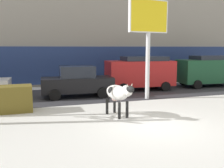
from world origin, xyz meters
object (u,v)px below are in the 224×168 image
at_px(car_black_sedan, 77,82).
at_px(car_red_van, 140,72).
at_px(car_darkgreen_van, 209,70).
at_px(pedestrian_near_billboard, 114,75).
at_px(billboard, 149,22).
at_px(dumpster, 13,99).
at_px(cow_holstein, 117,93).

relative_size(car_black_sedan, car_red_van, 0.91).
xyz_separation_m(car_black_sedan, car_darkgreen_van, (10.21, 1.02, 0.33)).
height_order(car_red_van, pedestrian_near_billboard, car_red_van).
bearing_deg(billboard, car_darkgreen_van, 24.05).
height_order(billboard, dumpster, billboard).
bearing_deg(car_darkgreen_van, cow_holstein, -147.59).
bearing_deg(car_red_van, cow_holstein, -122.34).
height_order(cow_holstein, pedestrian_near_billboard, pedestrian_near_billboard).
relative_size(car_black_sedan, dumpster, 2.53).
bearing_deg(dumpster, pedestrian_near_billboard, 40.70).
bearing_deg(pedestrian_near_billboard, car_red_van, -61.31).
relative_size(car_black_sedan, pedestrian_near_billboard, 2.48).
bearing_deg(billboard, car_red_van, 72.94).
bearing_deg(car_darkgreen_van, dumpster, -164.74).
bearing_deg(car_black_sedan, billboard, -27.08).
bearing_deg(billboard, car_black_sedan, 152.92).
height_order(cow_holstein, billboard, billboard).
height_order(cow_holstein, car_black_sedan, car_black_sedan).
height_order(billboard, car_black_sedan, billboard).
height_order(billboard, car_darkgreen_van, billboard).
distance_m(car_red_van, car_darkgreen_van, 5.60).
relative_size(pedestrian_near_billboard, dumpster, 1.02).
distance_m(car_red_van, dumpster, 9.01).
height_order(cow_holstein, car_darkgreen_van, car_darkgreen_van).
relative_size(cow_holstein, billboard, 0.35).
height_order(car_black_sedan, car_red_van, car_red_van).
bearing_deg(car_red_van, dumpster, -154.77).
xyz_separation_m(car_red_van, car_darkgreen_van, (5.60, -0.08, 0.00)).
bearing_deg(car_red_van, pedestrian_near_billboard, 118.69).
xyz_separation_m(car_darkgreen_van, pedestrian_near_billboard, (-6.77, 2.23, -0.36)).
bearing_deg(cow_holstein, billboard, 46.50).
relative_size(billboard, car_darkgreen_van, 1.18).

